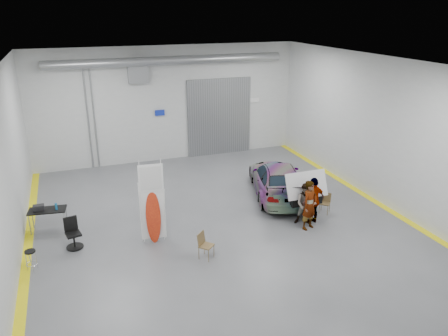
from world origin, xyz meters
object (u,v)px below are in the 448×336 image
object	(u,v)px
person_a	(310,205)
surfboard_display	(153,209)
sedan_car	(278,179)
work_table	(45,210)
folding_chair_near	(206,250)
shop_stool	(31,260)
office_chair	(73,235)
person_c	(314,200)
folding_chair_far	(324,207)
person_b	(306,204)

from	to	relation	value
person_a	surfboard_display	distance (m)	5.67
sedan_car	work_table	xyz separation A→B (m)	(-9.45, 0.00, 0.10)
folding_chair_near	shop_stool	world-z (taller)	folding_chair_near
office_chair	person_c	bearing A→B (deg)	-20.04
surfboard_display	office_chair	size ratio (longest dim) A/B	2.84
folding_chair_far	shop_stool	xyz separation A→B (m)	(-10.84, -0.37, 0.09)
sedan_car	person_c	distance (m)	2.83
person_c	folding_chair_near	bearing A→B (deg)	-1.88
office_chair	person_b	bearing A→B (deg)	-20.34
person_b	office_chair	world-z (taller)	person_b
surfboard_display	folding_chair_far	bearing A→B (deg)	4.65
person_b	work_table	distance (m)	9.64
surfboard_display	work_table	world-z (taller)	surfboard_display
shop_stool	work_table	xyz separation A→B (m)	(0.41, 2.62, 0.49)
surfboard_display	office_chair	distance (m)	2.85
shop_stool	sedan_car	bearing A→B (deg)	14.89
surfboard_display	shop_stool	world-z (taller)	surfboard_display
person_b	shop_stool	xyz separation A→B (m)	(-9.63, 0.20, -0.48)
person_b	person_c	bearing A→B (deg)	28.56
person_a	shop_stool	bearing A→B (deg)	155.08
person_a	folding_chair_near	size ratio (longest dim) A/B	2.13
person_b	folding_chair_near	distance (m)	4.42
person_c	office_chair	size ratio (longest dim) A/B	1.71
folding_chair_near	person_c	bearing A→B (deg)	-30.60
surfboard_display	work_table	size ratio (longest dim) A/B	2.19
shop_stool	person_b	bearing A→B (deg)	-1.18
sedan_car	person_b	xyz separation A→B (m)	(-0.24, -2.82, 0.09)
person_c	folding_chair_far	xyz separation A→B (m)	(0.89, 0.57, -0.67)
person_a	folding_chair_near	distance (m)	4.32
folding_chair_near	work_table	world-z (taller)	work_table
sedan_car	person_c	xyz separation A→B (m)	(0.08, -2.82, 0.19)
shop_stool	folding_chair_far	bearing A→B (deg)	1.97
work_table	shop_stool	bearing A→B (deg)	-98.94
sedan_car	office_chair	bearing A→B (deg)	27.00
person_c	office_chair	world-z (taller)	person_c
folding_chair_far	person_a	bearing A→B (deg)	-98.52
surfboard_display	folding_chair_far	world-z (taller)	surfboard_display
person_a	person_b	bearing A→B (deg)	59.47
folding_chair_far	office_chair	xyz separation A→B (m)	(-9.54, 0.64, 0.22)
shop_stool	folding_chair_near	bearing A→B (deg)	-12.70
folding_chair_far	person_c	bearing A→B (deg)	-101.98
shop_stool	person_c	bearing A→B (deg)	-1.14
person_a	folding_chair_far	bearing A→B (deg)	14.38
person_c	work_table	xyz separation A→B (m)	(-9.54, 2.82, -0.09)
surfboard_display	folding_chair_far	xyz separation A→B (m)	(6.85, -0.08, -0.99)
surfboard_display	folding_chair_near	xyz separation A→B (m)	(1.36, -1.66, -0.96)
sedan_car	person_b	size ratio (longest dim) A/B	3.07
sedan_car	office_chair	distance (m)	8.72
person_c	surfboard_display	distance (m)	6.00
folding_chair_near	sedan_car	bearing A→B (deg)	-2.65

